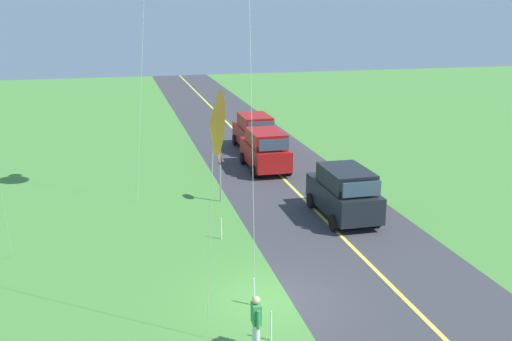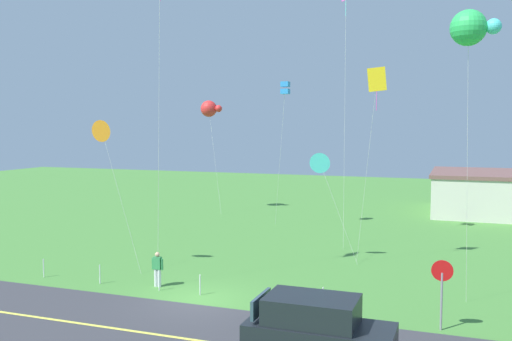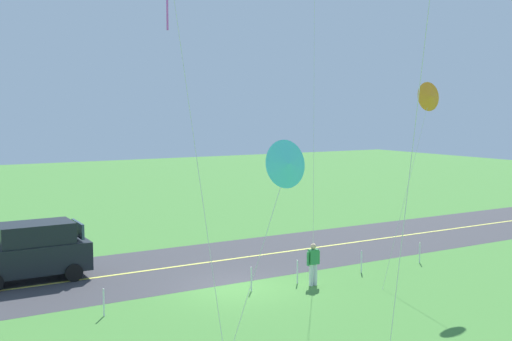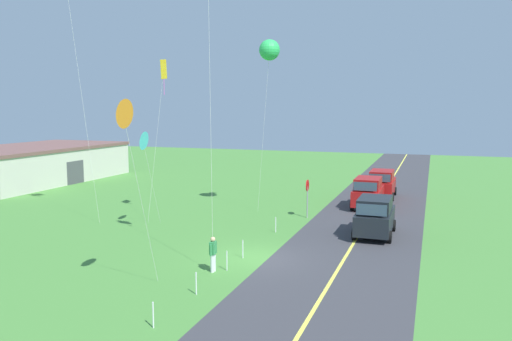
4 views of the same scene
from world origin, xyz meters
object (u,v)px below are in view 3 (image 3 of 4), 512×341
object	(u,v)px
car_suv_foreground	(31,251)
kite_orange_near	(430,97)
person_adult_near	(313,263)
kite_blue_mid	(287,164)

from	to	relation	value
car_suv_foreground	kite_orange_near	distance (m)	16.26
person_adult_near	kite_blue_mid	world-z (taller)	kite_blue_mid
car_suv_foreground	kite_orange_near	world-z (taller)	kite_orange_near
car_suv_foreground	person_adult_near	size ratio (longest dim) A/B	2.75
person_adult_near	kite_orange_near	xyz separation A→B (m)	(-4.05, 1.71, 6.19)
car_suv_foreground	person_adult_near	xyz separation A→B (m)	(-8.95, 6.08, -0.29)
kite_blue_mid	kite_orange_near	xyz separation A→B (m)	(-9.88, -5.36, 1.70)
car_suv_foreground	kite_blue_mid	size ratio (longest dim) A/B	0.74
person_adult_near	kite_blue_mid	xyz separation A→B (m)	(5.83, 7.07, 4.49)
person_adult_near	kite_blue_mid	bearing A→B (deg)	68.54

